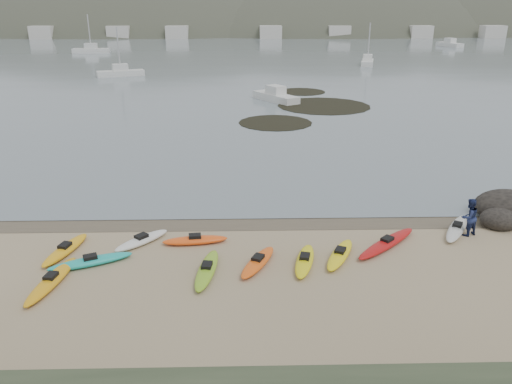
{
  "coord_description": "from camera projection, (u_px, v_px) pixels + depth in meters",
  "views": [
    {
      "loc": [
        -0.56,
        -23.48,
        10.35
      ],
      "look_at": [
        0.0,
        0.0,
        1.5
      ],
      "focal_mm": 35.0,
      "sensor_mm": 36.0,
      "label": 1
    }
  ],
  "objects": [
    {
      "name": "moored_boats",
      "position": [
        280.0,
        57.0,
        100.25
      ],
      "size": [
        94.99,
        84.89,
        1.17
      ],
      "color": "silver",
      "rests_on": "ground"
    },
    {
      "name": "far_town",
      "position": [
        264.0,
        32.0,
        160.72
      ],
      "size": [
        199.0,
        5.0,
        4.0
      ],
      "color": "beige",
      "rests_on": "ground"
    },
    {
      "name": "kayaks",
      "position": [
        235.0,
        253.0,
        21.79
      ],
      "size": [
        20.28,
        8.08,
        0.34
      ],
      "color": "silver",
      "rests_on": "ground"
    },
    {
      "name": "water",
      "position": [
        244.0,
        22.0,
        306.3
      ],
      "size": [
        1200.0,
        1200.0,
        0.0
      ],
      "primitive_type": "plane",
      "color": "slate",
      "rests_on": "ground"
    },
    {
      "name": "kelp_mats",
      "position": [
        308.0,
        106.0,
        53.86
      ],
      "size": [
        14.22,
        23.92,
        0.04
      ],
      "color": "black",
      "rests_on": "water"
    },
    {
      "name": "far_hills",
      "position": [
        337.0,
        70.0,
        213.6
      ],
      "size": [
        550.0,
        135.0,
        80.0
      ],
      "color": "#384235",
      "rests_on": "ground"
    },
    {
      "name": "wet_sand",
      "position": [
        256.0,
        222.0,
        25.35
      ],
      "size": [
        60.0,
        60.0,
        0.0
      ],
      "primitive_type": "plane",
      "color": "brown",
      "rests_on": "ground"
    },
    {
      "name": "ground",
      "position": [
        256.0,
        219.0,
        25.63
      ],
      "size": [
        600.0,
        600.0,
        0.0
      ],
      "primitive_type": "plane",
      "color": "tan",
      "rests_on": "ground"
    },
    {
      "name": "person_east",
      "position": [
        469.0,
        217.0,
        23.57
      ],
      "size": [
        1.1,
        0.99,
        1.85
      ],
      "primitive_type": "imported",
      "rotation": [
        0.0,
        0.0,
        3.53
      ],
      "color": "navy",
      "rests_on": "ground"
    }
  ]
}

